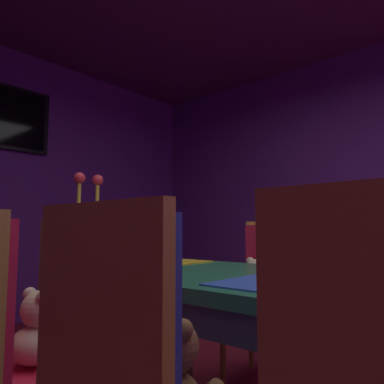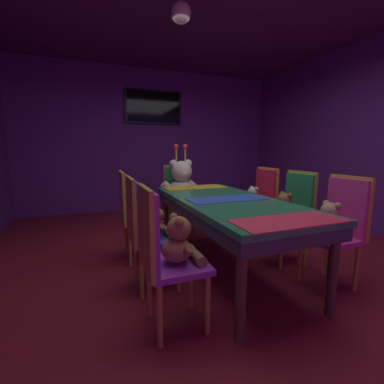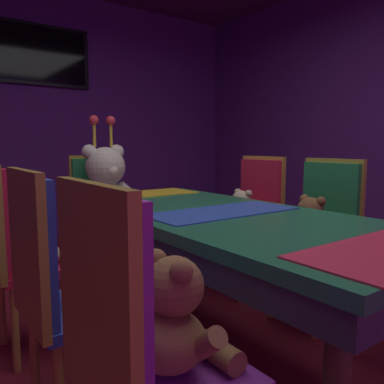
{
  "view_description": "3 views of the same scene",
  "coord_description": "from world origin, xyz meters",
  "px_view_note": "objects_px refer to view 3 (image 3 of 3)",
  "views": [
    {
      "loc": [
        -1.36,
        -0.67,
        0.93
      ],
      "look_at": [
        -0.21,
        0.34,
        1.08
      ],
      "focal_mm": 34.89,
      "sensor_mm": 36.0,
      "label": 1
    },
    {
      "loc": [
        -1.2,
        -2.19,
        1.21
      ],
      "look_at": [
        -0.23,
        0.35,
        0.77
      ],
      "focal_mm": 24.41,
      "sensor_mm": 36.0,
      "label": 2
    },
    {
      "loc": [
        -1.24,
        -1.43,
        1.07
      ],
      "look_at": [
        0.06,
        0.34,
        0.8
      ],
      "focal_mm": 36.44,
      "sensor_mm": 36.0,
      "label": 3
    }
  ],
  "objects_px": {
    "chair_left_1": "(52,275)",
    "chair_right_1": "(324,222)",
    "teddy_left_0": "(176,321)",
    "wall_tv": "(38,54)",
    "teddy_right_1": "(309,226)",
    "teddy_left_2": "(41,242)",
    "teddy_left_1": "(89,274)",
    "chair_left_2": "(12,241)",
    "teddy_right_2": "(241,213)",
    "throne_chair": "(98,203)",
    "king_teddy_bear": "(106,190)",
    "chair_right_2": "(255,209)",
    "chair_left_0": "(127,337)",
    "banquet_table": "(222,230)"
  },
  "relations": [
    {
      "from": "chair_left_1",
      "to": "chair_right_1",
      "type": "distance_m",
      "value": 1.65
    },
    {
      "from": "teddy_left_0",
      "to": "wall_tv",
      "type": "bearing_deg",
      "value": 79.58
    },
    {
      "from": "teddy_left_0",
      "to": "teddy_right_1",
      "type": "height_order",
      "value": "teddy_left_0"
    },
    {
      "from": "teddy_left_2",
      "to": "teddy_right_1",
      "type": "bearing_deg",
      "value": -24.98
    },
    {
      "from": "teddy_left_1",
      "to": "wall_tv",
      "type": "bearing_deg",
      "value": 77.45
    },
    {
      "from": "teddy_left_1",
      "to": "chair_left_2",
      "type": "relative_size",
      "value": 0.29
    },
    {
      "from": "teddy_right_2",
      "to": "throne_chair",
      "type": "relative_size",
      "value": 0.31
    },
    {
      "from": "chair_left_1",
      "to": "chair_left_2",
      "type": "height_order",
      "value": "same"
    },
    {
      "from": "teddy_right_2",
      "to": "king_teddy_bear",
      "type": "height_order",
      "value": "king_teddy_bear"
    },
    {
      "from": "chair_left_1",
      "to": "teddy_left_2",
      "type": "xyz_separation_m",
      "value": [
        0.14,
        0.64,
        -0.03
      ]
    },
    {
      "from": "wall_tv",
      "to": "teddy_left_2",
      "type": "bearing_deg",
      "value": -105.75
    },
    {
      "from": "teddy_left_1",
      "to": "chair_right_2",
      "type": "xyz_separation_m",
      "value": [
        1.52,
        0.62,
        0.02
      ]
    },
    {
      "from": "teddy_left_2",
      "to": "teddy_right_1",
      "type": "distance_m",
      "value": 1.51
    },
    {
      "from": "chair_right_1",
      "to": "wall_tv",
      "type": "height_order",
      "value": "wall_tv"
    },
    {
      "from": "chair_right_2",
      "to": "teddy_right_2",
      "type": "height_order",
      "value": "chair_right_2"
    },
    {
      "from": "chair_left_0",
      "to": "teddy_right_2",
      "type": "bearing_deg",
      "value": 38.3
    },
    {
      "from": "chair_left_2",
      "to": "teddy_right_2",
      "type": "xyz_separation_m",
      "value": [
        1.53,
        -0.03,
        -0.01
      ]
    },
    {
      "from": "banquet_table",
      "to": "throne_chair",
      "type": "distance_m",
      "value": 1.54
    },
    {
      "from": "teddy_right_1",
      "to": "teddy_left_0",
      "type": "bearing_deg",
      "value": 23.5
    },
    {
      "from": "banquet_table",
      "to": "teddy_left_0",
      "type": "height_order",
      "value": "teddy_left_0"
    },
    {
      "from": "chair_left_2",
      "to": "banquet_table",
      "type": "bearing_deg",
      "value": -36.14
    },
    {
      "from": "chair_left_1",
      "to": "teddy_right_1",
      "type": "xyz_separation_m",
      "value": [
        1.5,
        0.01,
        -0.0
      ]
    },
    {
      "from": "king_teddy_bear",
      "to": "wall_tv",
      "type": "height_order",
      "value": "wall_tv"
    },
    {
      "from": "chair_left_0",
      "to": "chair_left_1",
      "type": "distance_m",
      "value": 0.58
    },
    {
      "from": "teddy_right_2",
      "to": "wall_tv",
      "type": "height_order",
      "value": "wall_tv"
    },
    {
      "from": "chair_right_1",
      "to": "teddy_left_1",
      "type": "bearing_deg",
      "value": 0.29
    },
    {
      "from": "teddy_left_2",
      "to": "throne_chair",
      "type": "distance_m",
      "value": 1.16
    },
    {
      "from": "chair_right_1",
      "to": "chair_left_2",
      "type": "bearing_deg",
      "value": -21.04
    },
    {
      "from": "chair_right_2",
      "to": "teddy_left_0",
      "type": "bearing_deg",
      "value": 38.34
    },
    {
      "from": "teddy_left_1",
      "to": "throne_chair",
      "type": "height_order",
      "value": "throne_chair"
    },
    {
      "from": "banquet_table",
      "to": "teddy_left_2",
      "type": "height_order",
      "value": "banquet_table"
    },
    {
      "from": "teddy_left_0",
      "to": "teddy_right_2",
      "type": "relative_size",
      "value": 1.12
    },
    {
      "from": "teddy_left_0",
      "to": "wall_tv",
      "type": "relative_size",
      "value": 0.31
    },
    {
      "from": "chair_left_2",
      "to": "chair_right_2",
      "type": "distance_m",
      "value": 1.67
    },
    {
      "from": "chair_right_1",
      "to": "teddy_right_2",
      "type": "relative_size",
      "value": 3.18
    },
    {
      "from": "chair_left_0",
      "to": "throne_chair",
      "type": "xyz_separation_m",
      "value": [
        0.83,
        2.15,
        0.0
      ]
    },
    {
      "from": "banquet_table",
      "to": "teddy_left_1",
      "type": "relative_size",
      "value": 7.19
    },
    {
      "from": "teddy_left_0",
      "to": "chair_right_2",
      "type": "height_order",
      "value": "chair_right_2"
    },
    {
      "from": "chair_left_1",
      "to": "teddy_left_1",
      "type": "distance_m",
      "value": 0.14
    },
    {
      "from": "chair_left_0",
      "to": "teddy_left_2",
      "type": "distance_m",
      "value": 1.23
    },
    {
      "from": "chair_right_1",
      "to": "throne_chair",
      "type": "height_order",
      "value": "same"
    },
    {
      "from": "banquet_table",
      "to": "teddy_right_1",
      "type": "distance_m",
      "value": 0.67
    },
    {
      "from": "teddy_left_1",
      "to": "teddy_left_2",
      "type": "bearing_deg",
      "value": 90.43
    },
    {
      "from": "chair_left_2",
      "to": "chair_right_1",
      "type": "relative_size",
      "value": 1.0
    },
    {
      "from": "chair_right_1",
      "to": "king_teddy_bear",
      "type": "relative_size",
      "value": 1.18
    },
    {
      "from": "teddy_right_2",
      "to": "wall_tv",
      "type": "distance_m",
      "value": 2.99
    },
    {
      "from": "chair_right_2",
      "to": "throne_chair",
      "type": "xyz_separation_m",
      "value": [
        -0.83,
        0.95,
        0.0
      ]
    },
    {
      "from": "banquet_table",
      "to": "teddy_right_1",
      "type": "xyz_separation_m",
      "value": [
        0.66,
        -0.02,
        -0.06
      ]
    },
    {
      "from": "chair_right_1",
      "to": "chair_right_2",
      "type": "bearing_deg",
      "value": -91.78
    },
    {
      "from": "chair_left_0",
      "to": "chair_left_2",
      "type": "distance_m",
      "value": 1.22
    }
  ]
}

